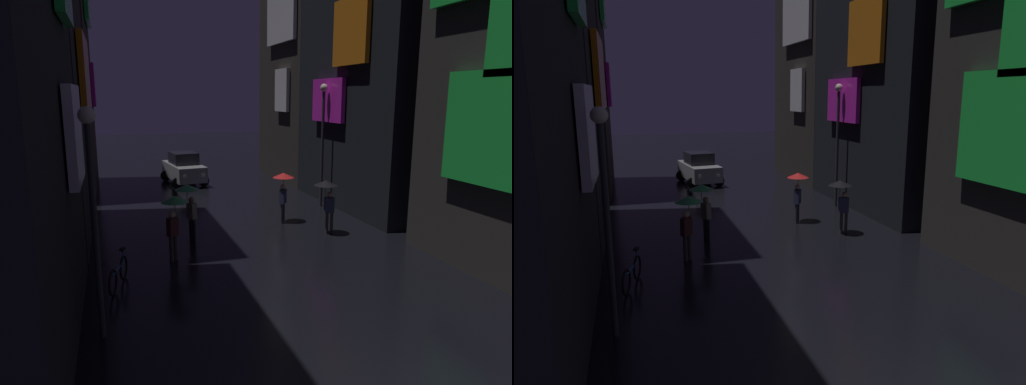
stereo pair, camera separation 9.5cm
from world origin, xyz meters
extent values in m
cube|color=white|center=(-5.35, 5.47, 4.41)|extent=(0.20, 2.48, 2.22)
cube|color=orange|center=(-5.35, 12.95, 6.12)|extent=(0.20, 4.09, 2.64)
cube|color=#2D2826|center=(-7.50, 21.70, 7.46)|extent=(4.00, 7.40, 14.93)
cube|color=#F226D8|center=(-5.35, 22.72, 5.87)|extent=(0.20, 2.12, 2.40)
cube|color=#26E54C|center=(-5.35, 21.75, 9.95)|extent=(0.20, 3.38, 1.79)
cube|color=#26E54C|center=(5.35, 4.57, 4.39)|extent=(0.20, 2.71, 3.18)
cube|color=black|center=(7.50, 13.49, 6.15)|extent=(4.00, 8.98, 12.30)
cube|color=#F226D8|center=(5.35, 14.19, 5.06)|extent=(0.20, 3.04, 2.02)
cube|color=orange|center=(5.35, 12.26, 7.94)|extent=(0.20, 2.81, 2.77)
cube|color=white|center=(5.35, 20.35, 5.59)|extent=(0.20, 1.95, 2.49)
cube|color=white|center=(5.35, 20.66, 9.88)|extent=(0.20, 4.36, 3.12)
cylinder|color=#38332D|center=(-2.92, 8.46, 0.42)|extent=(0.12, 0.12, 0.85)
cylinder|color=#38332D|center=(-2.78, 8.56, 0.42)|extent=(0.12, 0.12, 0.85)
cube|color=#4C1E23|center=(-2.85, 8.51, 1.15)|extent=(0.40, 0.37, 0.60)
sphere|color=beige|center=(-2.85, 8.51, 1.56)|extent=(0.22, 0.22, 0.22)
cylinder|color=#4C1E23|center=(-2.73, 8.65, 1.20)|extent=(0.09, 0.09, 0.50)
cylinder|color=slate|center=(-2.73, 8.65, 1.53)|extent=(0.02, 0.02, 0.77)
cone|color=green|center=(-2.73, 8.65, 2.02)|extent=(0.90, 0.90, 0.20)
cylinder|color=#38332D|center=(3.41, 9.63, 0.42)|extent=(0.12, 0.12, 0.85)
cylinder|color=#38332D|center=(3.26, 9.73, 0.42)|extent=(0.12, 0.12, 0.85)
cube|color=#333859|center=(3.33, 9.68, 1.15)|extent=(0.40, 0.37, 0.60)
sphere|color=tan|center=(3.33, 9.68, 1.56)|extent=(0.22, 0.22, 0.22)
cylinder|color=#333859|center=(3.15, 9.73, 1.20)|extent=(0.09, 0.09, 0.50)
cylinder|color=slate|center=(3.15, 9.73, 1.53)|extent=(0.02, 0.02, 0.77)
cone|color=black|center=(3.15, 9.73, 2.02)|extent=(0.90, 0.90, 0.20)
cylinder|color=black|center=(-1.86, 10.30, 0.42)|extent=(0.12, 0.12, 0.85)
cylinder|color=black|center=(-1.95, 10.46, 0.42)|extent=(0.12, 0.12, 0.85)
cube|color=gray|center=(-1.90, 10.38, 1.15)|extent=(0.36, 0.40, 0.60)
sphere|color=#9E7051|center=(-1.90, 10.38, 1.56)|extent=(0.22, 0.22, 0.22)
cylinder|color=gray|center=(-2.04, 10.51, 1.20)|extent=(0.09, 0.09, 0.50)
cylinder|color=slate|center=(-2.04, 10.51, 1.53)|extent=(0.02, 0.02, 0.77)
cone|color=green|center=(-2.04, 10.51, 2.02)|extent=(0.90, 0.90, 0.20)
cylinder|color=#2D2D38|center=(2.09, 11.59, 0.42)|extent=(0.12, 0.12, 0.85)
cylinder|color=#2D2D38|center=(2.21, 11.73, 0.42)|extent=(0.12, 0.12, 0.85)
cube|color=#333859|center=(2.15, 11.66, 1.15)|extent=(0.39, 0.40, 0.60)
sphere|color=beige|center=(2.15, 11.66, 1.56)|extent=(0.22, 0.22, 0.22)
cylinder|color=#333859|center=(2.23, 11.83, 1.20)|extent=(0.09, 0.09, 0.50)
cylinder|color=slate|center=(2.23, 11.83, 1.53)|extent=(0.02, 0.02, 0.77)
cone|color=red|center=(2.23, 11.83, 2.02)|extent=(0.90, 0.90, 0.20)
torus|color=black|center=(-4.75, 6.34, 0.36)|extent=(0.26, 0.71, 0.72)
torus|color=black|center=(-4.45, 7.39, 0.36)|extent=(0.26, 0.71, 0.72)
cylinder|color=#1E59A5|center=(-4.60, 6.87, 0.54)|extent=(0.33, 0.97, 0.05)
cylinder|color=#1E59A5|center=(-4.45, 7.39, 0.71)|extent=(0.04, 0.04, 0.40)
cube|color=black|center=(-4.45, 7.39, 0.93)|extent=(0.18, 0.26, 0.06)
cylinder|color=black|center=(-4.75, 6.34, 0.91)|extent=(0.15, 0.44, 0.03)
cube|color=#99999E|center=(-0.45, 21.79, 0.77)|extent=(2.20, 4.28, 0.90)
cube|color=black|center=(-0.45, 21.79, 1.57)|extent=(1.67, 2.01, 0.70)
cylinder|color=black|center=(0.52, 20.57, 0.32)|extent=(0.66, 0.30, 0.64)
cylinder|color=black|center=(-1.08, 20.36, 0.32)|extent=(0.66, 0.30, 0.64)
cylinder|color=black|center=(0.18, 23.21, 0.32)|extent=(0.66, 0.30, 0.64)
cylinder|color=black|center=(-1.42, 23.01, 0.32)|extent=(0.66, 0.30, 0.64)
cube|color=white|center=(0.36, 19.80, 0.77)|extent=(0.21, 0.08, 0.14)
cube|color=white|center=(-0.73, 19.66, 0.77)|extent=(0.21, 0.08, 0.14)
cylinder|color=#2D2D33|center=(-5.00, 4.17, 2.36)|extent=(0.14, 0.14, 4.72)
sphere|color=#F9EFCC|center=(-5.00, 4.17, 4.90)|extent=(0.36, 0.36, 0.36)
cylinder|color=#2D2D33|center=(5.00, 13.93, 2.73)|extent=(0.14, 0.14, 5.46)
sphere|color=#F9EFCC|center=(5.00, 13.93, 5.64)|extent=(0.36, 0.36, 0.36)
camera|label=1|loc=(-4.55, -5.76, 5.29)|focal=32.00mm
camera|label=2|loc=(-4.45, -5.79, 5.29)|focal=32.00mm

